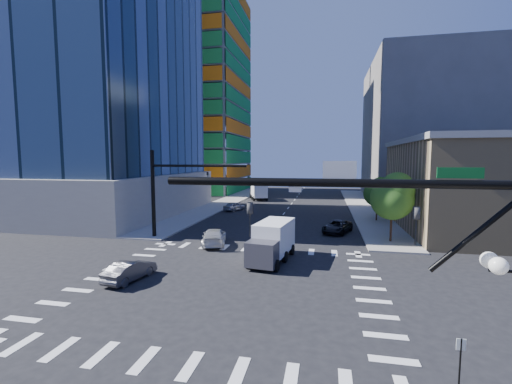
# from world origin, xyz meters

# --- Properties ---
(ground) EXTENTS (160.00, 160.00, 0.00)m
(ground) POSITION_xyz_m (0.00, 0.00, 0.00)
(ground) COLOR black
(ground) RESTS_ON ground
(road_markings) EXTENTS (20.00, 20.00, 0.01)m
(road_markings) POSITION_xyz_m (0.00, 0.00, 0.01)
(road_markings) COLOR silver
(road_markings) RESTS_ON ground
(sidewalk_ne) EXTENTS (5.00, 60.00, 0.15)m
(sidewalk_ne) POSITION_xyz_m (12.50, 40.00, 0.07)
(sidewalk_ne) COLOR gray
(sidewalk_ne) RESTS_ON ground
(sidewalk_nw) EXTENTS (5.00, 60.00, 0.15)m
(sidewalk_nw) POSITION_xyz_m (-12.50, 40.00, 0.07)
(sidewalk_nw) COLOR gray
(sidewalk_nw) RESTS_ON ground
(construction_building) EXTENTS (25.16, 34.50, 70.60)m
(construction_building) POSITION_xyz_m (-27.41, 61.93, 24.61)
(construction_building) COLOR gray
(construction_building) RESTS_ON ground
(commercial_building) EXTENTS (20.50, 22.50, 10.60)m
(commercial_building) POSITION_xyz_m (25.00, 22.00, 5.31)
(commercial_building) COLOR tan
(commercial_building) RESTS_ON ground
(bg_building_ne) EXTENTS (24.00, 30.00, 28.00)m
(bg_building_ne) POSITION_xyz_m (27.00, 55.00, 14.00)
(bg_building_ne) COLOR #66605C
(bg_building_ne) RESTS_ON ground
(signal_mast_se) EXTENTS (10.51, 2.48, 9.00)m
(signal_mast_se) POSITION_xyz_m (10.60, -11.50, 5.01)
(signal_mast_se) COLOR black
(signal_mast_se) RESTS_ON sidewalk_se
(signal_mast_nw) EXTENTS (10.20, 0.40, 9.00)m
(signal_mast_nw) POSITION_xyz_m (-10.00, 11.50, 5.49)
(signal_mast_nw) COLOR black
(signal_mast_nw) RESTS_ON sidewalk_nw
(tree_south) EXTENTS (4.16, 4.16, 6.82)m
(tree_south) POSITION_xyz_m (12.63, 13.90, 4.69)
(tree_south) COLOR #382316
(tree_south) RESTS_ON sidewalk_ne
(tree_north) EXTENTS (3.54, 3.52, 5.78)m
(tree_north) POSITION_xyz_m (12.93, 25.90, 3.99)
(tree_north) COLOR #382316
(tree_north) RESTS_ON sidewalk_ne
(no_parking_sign) EXTENTS (0.30, 0.06, 2.20)m
(no_parking_sign) POSITION_xyz_m (10.70, -9.00, 1.38)
(no_parking_sign) COLOR black
(no_parking_sign) RESTS_ON ground
(car_nb_far) EXTENTS (3.85, 5.50, 1.39)m
(car_nb_far) POSITION_xyz_m (7.49, 17.61, 0.70)
(car_nb_far) COLOR black
(car_nb_far) RESTS_ON ground
(car_sb_near) EXTENTS (3.44, 5.64, 1.53)m
(car_sb_near) POSITION_xyz_m (-4.32, 9.83, 0.76)
(car_sb_near) COLOR silver
(car_sb_near) RESTS_ON ground
(car_sb_mid) EXTENTS (3.17, 4.48, 1.42)m
(car_sb_mid) POSITION_xyz_m (-8.14, 31.34, 0.71)
(car_sb_mid) COLOR #B3B4BB
(car_sb_mid) RESTS_ON ground
(car_sb_cross) EXTENTS (2.07, 4.27, 1.35)m
(car_sb_cross) POSITION_xyz_m (-6.79, -0.67, 0.67)
(car_sb_cross) COLOR #444348
(car_sb_cross) RESTS_ON ground
(box_truck_near) EXTENTS (3.33, 6.21, 3.11)m
(box_truck_near) POSITION_xyz_m (1.92, 5.50, 1.37)
(box_truck_near) COLOR black
(box_truck_near) RESTS_ON ground
(box_truck_far) EXTENTS (4.95, 7.39, 3.57)m
(box_truck_far) POSITION_xyz_m (-7.40, 47.41, 1.58)
(box_truck_far) COLOR black
(box_truck_far) RESTS_ON ground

